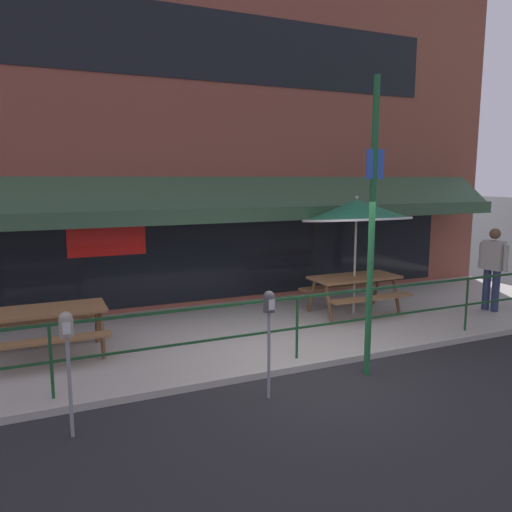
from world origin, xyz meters
name	(u,v)px	position (x,y,z in m)	size (l,w,h in m)	color
ground_plane	(306,371)	(0.00, 0.00, 0.00)	(120.00, 120.00, 0.00)	#232326
patio_deck	(252,330)	(0.00, 2.00, 0.05)	(15.00, 4.00, 0.10)	#ADA89E
restaurant_building	(210,128)	(0.00, 4.23, 3.88)	(15.00, 1.60, 7.81)	brown
patio_railing	(297,314)	(0.00, 0.30, 0.80)	(13.84, 0.04, 0.97)	#194723
picnic_table_left	(44,319)	(-3.49, 1.89, 0.71)	(1.80, 1.42, 0.76)	brown
picnic_table_centre	(354,284)	(2.30, 2.09, 0.71)	(1.80, 1.42, 0.76)	brown
patio_umbrella_centre	(356,211)	(2.30, 2.11, 2.18)	(2.14, 2.14, 2.39)	#B7B2A8
pedestrian_walking	(493,265)	(5.00, 1.12, 1.06)	(0.31, 0.61, 1.71)	navy
parking_meter_near	(67,336)	(-3.29, -0.59, 1.15)	(0.15, 0.16, 1.42)	gray
parking_meter_far	(269,312)	(-0.89, -0.58, 1.15)	(0.15, 0.16, 1.42)	gray
street_sign_pole	(372,227)	(0.75, -0.45, 2.15)	(0.28, 0.09, 4.18)	#1E6033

